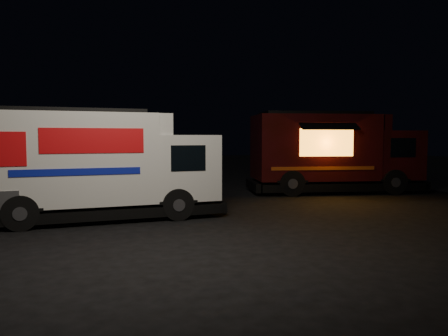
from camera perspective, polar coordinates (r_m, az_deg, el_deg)
ground at (r=12.32m, az=-0.22°, el=-6.62°), size 80.00×80.00×0.00m
white_truck at (r=12.65m, az=-15.61°, el=0.43°), size 6.78×2.55×3.03m
red_truck at (r=18.77m, az=14.27°, el=2.00°), size 7.56×4.47×3.31m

